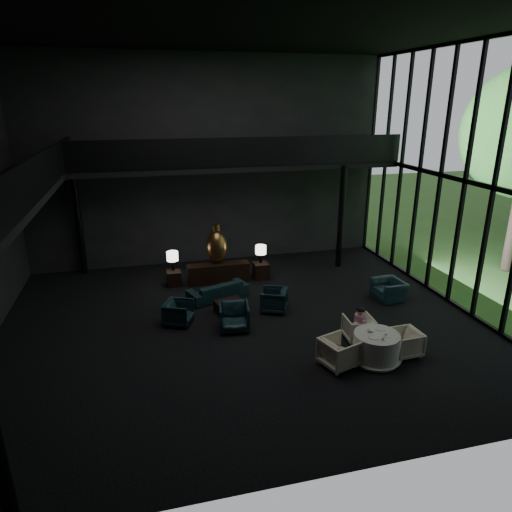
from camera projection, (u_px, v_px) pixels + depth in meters
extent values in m
cube|color=black|center=(244.00, 325.00, 13.55)|extent=(14.00, 12.00, 0.02)
cube|color=black|center=(241.00, 27.00, 10.94)|extent=(14.00, 12.00, 0.02)
cube|color=black|center=(209.00, 163.00, 17.74)|extent=(14.00, 0.04, 8.00)
cube|color=black|center=(331.00, 267.00, 6.75)|extent=(14.00, 0.04, 8.00)
cube|color=black|center=(239.00, 165.00, 17.06)|extent=(12.00, 2.00, 0.25)
cube|color=black|center=(38.00, 177.00, 10.89)|extent=(0.06, 12.00, 1.00)
cube|color=black|center=(245.00, 152.00, 15.95)|extent=(12.00, 0.06, 1.00)
cylinder|color=black|center=(79.00, 223.00, 16.96)|extent=(0.24, 0.24, 4.00)
cylinder|color=black|center=(341.00, 218.00, 17.68)|extent=(0.24, 0.24, 4.00)
cube|color=black|center=(218.00, 273.00, 16.60)|extent=(2.23, 0.51, 0.71)
ellipsoid|color=olive|center=(217.00, 246.00, 16.48)|extent=(0.77, 0.77, 1.19)
cylinder|color=olive|center=(216.00, 227.00, 16.24)|extent=(0.26, 0.26, 0.24)
cube|color=black|center=(174.00, 278.00, 16.35)|extent=(0.49, 0.49, 0.54)
cylinder|color=black|center=(173.00, 265.00, 16.33)|extent=(0.12, 0.12, 0.36)
cylinder|color=white|center=(172.00, 256.00, 16.21)|extent=(0.41, 0.41, 0.33)
cube|color=black|center=(261.00, 271.00, 16.97)|extent=(0.55, 0.55, 0.60)
cylinder|color=black|center=(261.00, 258.00, 16.85)|extent=(0.12, 0.12, 0.35)
cylinder|color=white|center=(261.00, 250.00, 16.74)|extent=(0.40, 0.40, 0.32)
imported|color=#14272F|center=(218.00, 288.00, 15.23)|extent=(2.04, 1.18, 0.77)
imported|color=black|center=(178.00, 312.00, 13.50)|extent=(0.97, 0.99, 0.79)
imported|color=black|center=(274.00, 299.00, 14.32)|extent=(1.02, 1.05, 0.83)
imported|color=#162D38|center=(234.00, 314.00, 13.14)|extent=(1.05, 1.00, 0.96)
imported|color=black|center=(389.00, 287.00, 15.18)|extent=(0.67, 0.98, 0.82)
cube|color=black|center=(231.00, 308.00, 14.21)|extent=(1.02, 1.02, 0.38)
cylinder|color=white|center=(376.00, 347.00, 11.60)|extent=(1.15, 1.15, 0.75)
cone|color=white|center=(375.00, 358.00, 11.71)|extent=(1.31, 1.31, 0.10)
imported|color=#BBB8AB|center=(358.00, 327.00, 12.61)|extent=(0.78, 0.73, 0.76)
imported|color=silver|center=(405.00, 342.00, 11.86)|extent=(0.71, 0.76, 0.74)
imported|color=silver|center=(339.00, 350.00, 11.34)|extent=(1.04, 1.07, 0.89)
cylinder|color=pink|center=(360.00, 321.00, 12.32)|extent=(0.30, 0.30, 0.42)
sphere|color=#D8A884|center=(361.00, 311.00, 12.22)|extent=(0.21, 0.21, 0.21)
ellipsoid|color=black|center=(361.00, 310.00, 12.21)|extent=(0.22, 0.22, 0.15)
cylinder|color=white|center=(374.00, 337.00, 11.31)|extent=(0.30, 0.30, 0.02)
cylinder|color=white|center=(380.00, 329.00, 11.72)|extent=(0.32, 0.32, 0.02)
cylinder|color=white|center=(387.00, 336.00, 11.37)|extent=(0.18, 0.18, 0.01)
cylinder|color=white|center=(386.00, 334.00, 11.40)|extent=(0.09, 0.09, 0.05)
ellipsoid|color=white|center=(370.00, 330.00, 11.59)|extent=(0.15, 0.15, 0.08)
cylinder|color=#99999E|center=(383.00, 339.00, 11.17)|extent=(0.08, 0.08, 0.08)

